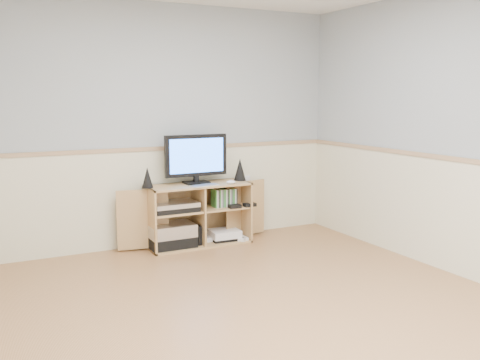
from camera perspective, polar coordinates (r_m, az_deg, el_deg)
name	(u,v)px	position (r m, az deg, el deg)	size (l,w,h in m)	color
room	(250,147)	(3.65, 1.12, 3.52)	(4.04, 4.54, 2.54)	#B48250
media_cabinet	(197,213)	(5.70, -4.64, -3.53)	(1.69, 0.41, 0.65)	tan
monitor	(196,157)	(5.60, -4.71, 2.46)	(0.68, 0.18, 0.51)	black
speaker_left	(147,178)	(5.41, -9.85, 0.25)	(0.11, 0.11, 0.21)	black
speaker_right	(240,169)	(5.80, -0.01, 1.13)	(0.13, 0.13, 0.24)	black
keyboard	(205,185)	(5.47, -3.79, -0.58)	(0.29, 0.12, 0.01)	silver
mouse	(231,182)	(5.59, -0.96, -0.23)	(0.10, 0.06, 0.04)	white
av_components	(172,227)	(5.58, -7.23, -5.04)	(0.53, 0.34, 0.47)	black
game_consoles	(223,235)	(5.81, -1.81, -5.90)	(0.45, 0.30, 0.11)	white
game_cases	(224,198)	(5.72, -1.70, -1.88)	(0.26, 0.14, 0.19)	#3F8C3F
wall_outlet	(245,181)	(6.07, 0.52, -0.14)	(0.12, 0.03, 0.12)	white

